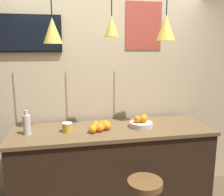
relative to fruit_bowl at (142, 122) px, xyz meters
name	(u,v)px	position (x,y,z in m)	size (l,w,h in m)	color
back_wall	(105,84)	(-0.34, 0.48, 0.38)	(8.00, 0.06, 2.90)	beige
service_counter	(112,170)	(-0.34, 0.01, -0.56)	(2.25, 0.72, 1.01)	black
fruit_bowl	(142,122)	(0.00, 0.00, 0.00)	(0.26, 0.26, 0.14)	beige
orange_pile	(100,126)	(-0.48, -0.01, -0.01)	(0.27, 0.29, 0.09)	orange
juice_bottle	(27,124)	(-1.25, 0.00, 0.06)	(0.08, 0.08, 0.26)	silver
spread_jar	(67,127)	(-0.84, 0.00, 0.00)	(0.11, 0.11, 0.10)	gold
pendant_lamp_left	(52,30)	(-0.95, 0.03, 1.01)	(0.19, 0.19, 0.86)	black
pendant_lamp_middle	(112,26)	(-0.34, 0.03, 1.06)	(0.15, 0.15, 0.78)	black
pendant_lamp_right	(166,28)	(0.26, 0.03, 1.05)	(0.21, 0.21, 0.82)	black
mounted_tv	(27,33)	(-1.25, 0.43, 1.00)	(0.78, 0.04, 0.42)	black
wall_poster	(144,26)	(0.15, 0.45, 1.10)	(0.46, 0.01, 0.58)	#C64C3D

